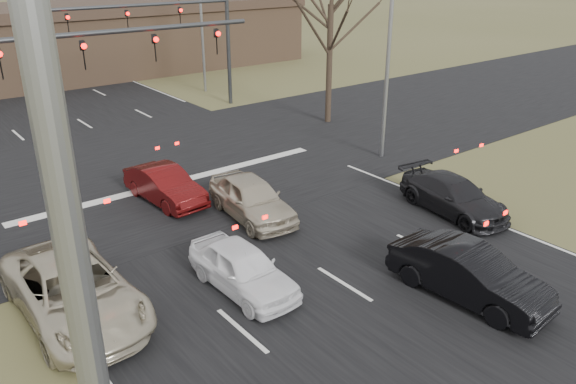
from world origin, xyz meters
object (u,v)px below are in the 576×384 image
at_px(mast_arm_far, 186,24).
at_px(streetlight_right_near, 387,34).
at_px(mast_arm_near, 23,75).
at_px(car_charcoal_sedan, 453,196).
at_px(car_black_hatch, 469,274).
at_px(car_silver_ahead, 252,198).
at_px(car_white_sedan, 243,268).
at_px(car_silver_suv, 74,291).
at_px(car_red_ahead, 165,185).
at_px(streetlight_right_far, 198,7).
at_px(building, 40,43).

distance_m(mast_arm_far, streetlight_right_near, 13.28).
relative_size(mast_arm_near, car_charcoal_sedan, 2.72).
relative_size(car_black_hatch, car_silver_ahead, 1.03).
relative_size(car_charcoal_sedan, car_silver_ahead, 1.03).
bearing_deg(car_white_sedan, car_black_hatch, -43.11).
relative_size(mast_arm_far, car_silver_suv, 2.02).
xyz_separation_m(mast_arm_near, car_red_ahead, (3.93, -1.51, -4.41)).
height_order(mast_arm_near, car_black_hatch, mast_arm_near).
bearing_deg(streetlight_right_far, car_white_sedan, -117.59).
xyz_separation_m(mast_arm_near, car_charcoal_sedan, (11.73, -8.83, -4.43)).
xyz_separation_m(streetlight_right_far, car_silver_ahead, (-8.82, -18.67, -4.85)).
bearing_deg(car_black_hatch, car_red_ahead, 103.46).
relative_size(mast_arm_far, car_red_ahead, 2.76).
relative_size(car_white_sedan, car_charcoal_sedan, 0.87).
bearing_deg(mast_arm_near, car_black_hatch, -59.26).
bearing_deg(car_silver_ahead, mast_arm_near, 147.51).
relative_size(streetlight_right_near, car_black_hatch, 2.25).
xyz_separation_m(mast_arm_far, car_red_ahead, (-7.48, -11.51, -4.35)).
relative_size(streetlight_right_near, car_red_ahead, 2.48).
bearing_deg(car_charcoal_sedan, mast_arm_far, 98.71).
bearing_deg(building, car_black_hatch, -89.68).
relative_size(streetlight_right_near, car_silver_suv, 1.82).
bearing_deg(mast_arm_far, mast_arm_near, -138.78).
bearing_deg(streetlight_right_near, mast_arm_far, 101.47).
bearing_deg(car_silver_ahead, car_silver_suv, -156.27).
height_order(mast_arm_far, streetlight_right_far, streetlight_right_far).
xyz_separation_m(mast_arm_near, car_silver_suv, (-1.27, -6.82, -4.31)).
bearing_deg(car_silver_suv, mast_arm_near, 78.66).
height_order(mast_arm_near, car_silver_ahead, mast_arm_near).
bearing_deg(car_red_ahead, car_silver_suv, -138.71).
bearing_deg(streetlight_right_near, car_silver_ahead, -168.64).
relative_size(building, streetlight_right_far, 4.24).
relative_size(car_charcoal_sedan, car_red_ahead, 1.10).
distance_m(mast_arm_near, car_silver_ahead, 8.57).
height_order(car_silver_suv, car_black_hatch, car_silver_suv).
distance_m(car_silver_suv, car_charcoal_sedan, 13.16).
distance_m(mast_arm_near, car_silver_suv, 8.16).
bearing_deg(car_silver_suv, building, 74.26).
height_order(mast_arm_near, streetlight_right_near, streetlight_right_near).
bearing_deg(car_silver_suv, car_charcoal_sedan, -9.60).
relative_size(mast_arm_near, car_white_sedan, 3.13).
bearing_deg(streetlight_right_far, car_black_hatch, -105.01).
height_order(building, car_silver_suv, building).
height_order(streetlight_right_far, car_black_hatch, streetlight_right_far).
relative_size(building, car_charcoal_sedan, 9.53).
bearing_deg(mast_arm_far, streetlight_right_near, -78.53).
bearing_deg(mast_arm_near, building, 73.87).
distance_m(building, mast_arm_near, 26.14).
bearing_deg(car_silver_suv, mast_arm_far, 52.19).
xyz_separation_m(streetlight_right_near, streetlight_right_far, (0.50, 17.00, 0.00)).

